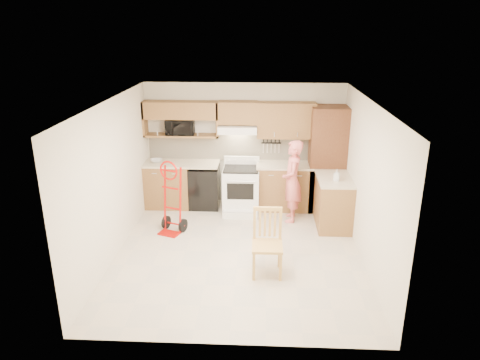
# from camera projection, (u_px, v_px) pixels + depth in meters

# --- Properties ---
(floor) EXTENTS (4.00, 4.50, 0.02)m
(floor) POSITION_uv_depth(u_px,v_px,m) (239.00, 253.00, 7.41)
(floor) COLOR #BDB29E
(floor) RESTS_ON ground
(ceiling) EXTENTS (4.00, 4.50, 0.02)m
(ceiling) POSITION_uv_depth(u_px,v_px,m) (238.00, 101.00, 6.57)
(ceiling) COLOR white
(ceiling) RESTS_ON ground
(wall_back) EXTENTS (4.00, 0.02, 2.50)m
(wall_back) POSITION_uv_depth(u_px,v_px,m) (244.00, 144.00, 9.11)
(wall_back) COLOR beige
(wall_back) RESTS_ON ground
(wall_front) EXTENTS (4.00, 0.02, 2.50)m
(wall_front) POSITION_uv_depth(u_px,v_px,m) (227.00, 251.00, 4.86)
(wall_front) COLOR beige
(wall_front) RESTS_ON ground
(wall_left) EXTENTS (0.02, 4.50, 2.50)m
(wall_left) POSITION_uv_depth(u_px,v_px,m) (112.00, 180.00, 7.08)
(wall_left) COLOR beige
(wall_left) RESTS_ON ground
(wall_right) EXTENTS (0.02, 4.50, 2.50)m
(wall_right) POSITION_uv_depth(u_px,v_px,m) (368.00, 184.00, 6.89)
(wall_right) COLOR beige
(wall_right) RESTS_ON ground
(backsplash) EXTENTS (3.92, 0.03, 0.55)m
(backsplash) POSITION_uv_depth(u_px,v_px,m) (244.00, 147.00, 9.11)
(backsplash) COLOR beige
(backsplash) RESTS_ON wall_back
(lower_cab_left) EXTENTS (0.90, 0.60, 0.90)m
(lower_cab_left) POSITION_uv_depth(u_px,v_px,m) (168.00, 185.00, 9.16)
(lower_cab_left) COLOR olive
(lower_cab_left) RESTS_ON ground
(dishwasher) EXTENTS (0.60, 0.60, 0.85)m
(dishwasher) POSITION_uv_depth(u_px,v_px,m) (205.00, 187.00, 9.14)
(dishwasher) COLOR black
(dishwasher) RESTS_ON ground
(lower_cab_right) EXTENTS (1.14, 0.60, 0.90)m
(lower_cab_right) POSITION_uv_depth(u_px,v_px,m) (284.00, 187.00, 9.05)
(lower_cab_right) COLOR olive
(lower_cab_right) RESTS_ON ground
(countertop_left) EXTENTS (1.50, 0.63, 0.04)m
(countertop_left) POSITION_uv_depth(u_px,v_px,m) (182.00, 163.00, 8.99)
(countertop_left) COLOR beige
(countertop_left) RESTS_ON lower_cab_left
(countertop_right) EXTENTS (1.14, 0.63, 0.04)m
(countertop_right) POSITION_uv_depth(u_px,v_px,m) (285.00, 165.00, 8.89)
(countertop_right) COLOR beige
(countertop_right) RESTS_ON lower_cab_right
(cab_return_right) EXTENTS (0.60, 1.00, 0.90)m
(cab_return_right) POSITION_uv_depth(u_px,v_px,m) (333.00, 203.00, 8.26)
(cab_return_right) COLOR olive
(cab_return_right) RESTS_ON ground
(countertop_return) EXTENTS (0.63, 1.00, 0.04)m
(countertop_return) POSITION_uv_depth(u_px,v_px,m) (335.00, 179.00, 8.10)
(countertop_return) COLOR beige
(countertop_return) RESTS_ON cab_return_right
(pantry_tall) EXTENTS (0.70, 0.60, 2.10)m
(pantry_tall) POSITION_uv_depth(u_px,v_px,m) (327.00, 159.00, 8.81)
(pantry_tall) COLOR brown
(pantry_tall) RESTS_ON ground
(upper_cab_left) EXTENTS (1.50, 0.33, 0.34)m
(upper_cab_left) POSITION_uv_depth(u_px,v_px,m) (181.00, 110.00, 8.76)
(upper_cab_left) COLOR olive
(upper_cab_left) RESTS_ON wall_back
(upper_shelf_mw) EXTENTS (1.50, 0.33, 0.04)m
(upper_shelf_mw) POSITION_uv_depth(u_px,v_px,m) (182.00, 135.00, 8.93)
(upper_shelf_mw) COLOR olive
(upper_shelf_mw) RESTS_ON wall_back
(upper_cab_center) EXTENTS (0.76, 0.33, 0.44)m
(upper_cab_center) POSITION_uv_depth(u_px,v_px,m) (238.00, 113.00, 8.72)
(upper_cab_center) COLOR olive
(upper_cab_center) RESTS_ON wall_back
(upper_cab_right) EXTENTS (1.14, 0.33, 0.70)m
(upper_cab_right) POSITION_uv_depth(u_px,v_px,m) (286.00, 120.00, 8.73)
(upper_cab_right) COLOR olive
(upper_cab_right) RESTS_ON wall_back
(range_hood) EXTENTS (0.76, 0.46, 0.14)m
(range_hood) POSITION_uv_depth(u_px,v_px,m) (238.00, 129.00, 8.77)
(range_hood) COLOR white
(range_hood) RESTS_ON wall_back
(knife_strip) EXTENTS (0.40, 0.05, 0.29)m
(knife_strip) POSITION_uv_depth(u_px,v_px,m) (271.00, 146.00, 9.04)
(knife_strip) COLOR black
(knife_strip) RESTS_ON backsplash
(microwave) EXTENTS (0.58, 0.41, 0.31)m
(microwave) POSITION_uv_depth(u_px,v_px,m) (180.00, 127.00, 8.88)
(microwave) COLOR black
(microwave) RESTS_ON upper_shelf_mw
(range) EXTENTS (0.72, 0.94, 1.06)m
(range) POSITION_uv_depth(u_px,v_px,m) (241.00, 187.00, 8.85)
(range) COLOR white
(range) RESTS_ON ground
(person) EXTENTS (0.40, 0.59, 1.58)m
(person) POSITION_uv_depth(u_px,v_px,m) (292.00, 181.00, 8.37)
(person) COLOR #E16B6A
(person) RESTS_ON ground
(hand_truck) EXTENTS (0.60, 0.58, 1.22)m
(hand_truck) POSITION_uv_depth(u_px,v_px,m) (170.00, 201.00, 7.92)
(hand_truck) COLOR #BB0E08
(hand_truck) RESTS_ON ground
(dining_chair) EXTENTS (0.46, 0.50, 1.01)m
(dining_chair) POSITION_uv_depth(u_px,v_px,m) (267.00, 244.00, 6.62)
(dining_chair) COLOR tan
(dining_chair) RESTS_ON ground
(soap_bottle) EXTENTS (0.12, 0.13, 0.21)m
(soap_bottle) POSITION_uv_depth(u_px,v_px,m) (337.00, 175.00, 7.92)
(soap_bottle) COLOR white
(soap_bottle) RESTS_ON countertop_return
(bowl) EXTENTS (0.28, 0.28, 0.06)m
(bowl) POSITION_uv_depth(u_px,v_px,m) (156.00, 161.00, 9.00)
(bowl) COLOR white
(bowl) RESTS_ON countertop_left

